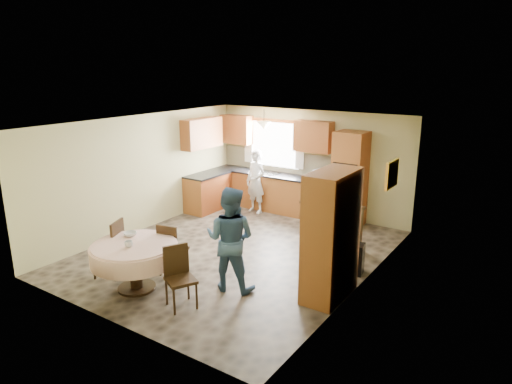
{
  "coord_description": "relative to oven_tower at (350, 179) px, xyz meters",
  "views": [
    {
      "loc": [
        4.88,
        -6.62,
        3.49
      ],
      "look_at": [
        0.25,
        0.3,
        1.18
      ],
      "focal_mm": 32.0,
      "sensor_mm": 36.0,
      "label": 1
    }
  ],
  "objects": [
    {
      "name": "base_cab_back",
      "position": [
        -2.0,
        0.01,
        -0.62
      ],
      "size": [
        3.3,
        0.6,
        0.88
      ],
      "primitive_type": "cube",
      "color": "#AC6C2E",
      "rests_on": "floor"
    },
    {
      "name": "wall_front",
      "position": [
        -1.15,
        -5.69,
        0.19
      ],
      "size": [
        5.0,
        0.02,
        2.5
      ],
      "primitive_type": "cube",
      "color": "tan",
      "rests_on": "floor"
    },
    {
      "name": "bottle_sideboard",
      "position": [
        0.52,
        -1.46,
        -0.05
      ],
      "size": [
        0.14,
        0.14,
        0.32
      ],
      "primitive_type": "imported",
      "rotation": [
        0.0,
        0.0,
        0.13
      ],
      "color": "silver",
      "rests_on": "sideboard"
    },
    {
      "name": "dining_table",
      "position": [
        -1.61,
        -4.81,
        -0.45
      ],
      "size": [
        1.37,
        1.37,
        0.78
      ],
      "color": "#39240F",
      "rests_on": "floor"
    },
    {
      "name": "space_heater",
      "position": [
        1.05,
        -2.32,
        -0.79
      ],
      "size": [
        0.44,
        0.34,
        0.54
      ],
      "primitive_type": "cube",
      "rotation": [
        0.0,
        0.0,
        0.18
      ],
      "color": "black",
      "rests_on": "floor"
    },
    {
      "name": "curtain_right",
      "position": [
        -1.4,
        0.24,
        0.59
      ],
      "size": [
        0.22,
        0.02,
        1.15
      ],
      "primitive_type": "cube",
      "color": "white",
      "rests_on": "wall_back"
    },
    {
      "name": "counter_left",
      "position": [
        -3.35,
        -0.89,
        -0.16
      ],
      "size": [
        0.64,
        1.2,
        0.04
      ],
      "primitive_type": "cube",
      "color": "black",
      "rests_on": "base_cab_left"
    },
    {
      "name": "oven_upper",
      "position": [
        0.0,
        -0.31,
        0.19
      ],
      "size": [
        0.56,
        0.01,
        0.45
      ],
      "primitive_type": "cube",
      "color": "black",
      "rests_on": "oven_tower"
    },
    {
      "name": "floor",
      "position": [
        -1.15,
        -2.69,
        -1.06
      ],
      "size": [
        5.0,
        6.0,
        0.01
      ],
      "primitive_type": "cube",
      "color": "brown",
      "rests_on": "ground"
    },
    {
      "name": "wall_right",
      "position": [
        1.35,
        -2.69,
        0.19
      ],
      "size": [
        0.02,
        6.0,
        2.5
      ],
      "primitive_type": "cube",
      "color": "tan",
      "rests_on": "floor"
    },
    {
      "name": "cupboard",
      "position": [
        1.07,
        -3.29,
        -0.06
      ],
      "size": [
        0.53,
        1.05,
        2.01
      ],
      "primitive_type": "cube",
      "color": "#AC6C2E",
      "rests_on": "floor"
    },
    {
      "name": "wall_left",
      "position": [
        -3.65,
        -2.69,
        0.19
      ],
      "size": [
        0.02,
        6.0,
        2.5
      ],
      "primitive_type": "cube",
      "color": "tan",
      "rests_on": "floor"
    },
    {
      "name": "microwave",
      "position": [
        -0.58,
        -0.04,
        -0.0
      ],
      "size": [
        0.53,
        0.4,
        0.27
      ],
      "primitive_type": "imported",
      "rotation": [
        0.0,
        0.0,
        -0.14
      ],
      "color": "silver",
      "rests_on": "counter_back"
    },
    {
      "name": "chair_left",
      "position": [
        -2.29,
        -4.7,
        -0.51
      ],
      "size": [
        0.57,
        0.57,
        1.0
      ],
      "rotation": [
        0.0,
        0.0,
        -1.17
      ],
      "color": "#39240F",
      "rests_on": "floor"
    },
    {
      "name": "person_sink",
      "position": [
        -2.25,
        -0.39,
        -0.29
      ],
      "size": [
        0.62,
        0.46,
        1.54
      ],
      "primitive_type": "imported",
      "rotation": [
        0.0,
        0.0,
        -0.17
      ],
      "color": "silver",
      "rests_on": "floor"
    },
    {
      "name": "ceiling",
      "position": [
        -1.15,
        -2.69,
        1.44
      ],
      "size": [
        5.0,
        6.0,
        0.01
      ],
      "primitive_type": "cube",
      "color": "white",
      "rests_on": "wall_back"
    },
    {
      "name": "framed_picture",
      "position": [
        1.32,
        -1.3,
        0.54
      ],
      "size": [
        0.06,
        0.6,
        0.5
      ],
      "color": "gold",
      "rests_on": "wall_right"
    },
    {
      "name": "bowl_sideboard",
      "position": [
        0.01,
        -1.46,
        -0.19
      ],
      "size": [
        0.2,
        0.2,
        0.05
      ],
      "primitive_type": "imported",
      "rotation": [
        0.0,
        0.0,
        -0.03
      ],
      "color": "#B2B2B2",
      "rests_on": "sideboard"
    },
    {
      "name": "oven_lower",
      "position": [
        0.0,
        -0.31,
        -0.31
      ],
      "size": [
        0.56,
        0.01,
        0.45
      ],
      "primitive_type": "cube",
      "color": "black",
      "rests_on": "oven_tower"
    },
    {
      "name": "backsplash",
      "position": [
        -2.0,
        0.3,
        0.12
      ],
      "size": [
        3.3,
        0.02,
        0.55
      ],
      "primitive_type": "cube",
      "color": "beige",
      "rests_on": "wall_back"
    },
    {
      "name": "counter_back",
      "position": [
        -2.0,
        0.01,
        -0.16
      ],
      "size": [
        3.3,
        0.64,
        0.04
      ],
      "primitive_type": "cube",
      "color": "black",
      "rests_on": "base_cab_back"
    },
    {
      "name": "chair_back",
      "position": [
        -1.48,
        -4.13,
        -0.54
      ],
      "size": [
        0.48,
        0.48,
        0.93
      ],
      "rotation": [
        0.0,
        0.0,
        3.34
      ],
      "color": "#39240F",
      "rests_on": "floor"
    },
    {
      "name": "window",
      "position": [
        -2.15,
        0.29,
        0.54
      ],
      "size": [
        1.4,
        0.03,
        1.1
      ],
      "primitive_type": "cube",
      "color": "white",
      "rests_on": "wall_back"
    },
    {
      "name": "oven_tower",
      "position": [
        0.0,
        0.0,
        0.0
      ],
      "size": [
        0.66,
        0.62,
        2.12
      ],
      "primitive_type": "cube",
      "color": "#AC6C2E",
      "rests_on": "floor"
    },
    {
      "name": "person_dining",
      "position": [
        -0.35,
        -3.94,
        -0.21
      ],
      "size": [
        0.96,
        0.82,
        1.7
      ],
      "primitive_type": "imported",
      "rotation": [
        0.0,
        0.0,
        3.38
      ],
      "color": "#375879",
      "rests_on": "floor"
    },
    {
      "name": "wall_cab_left",
      "position": [
        -3.2,
        0.15,
        0.85
      ],
      "size": [
        0.85,
        0.33,
        0.72
      ],
      "primitive_type": "cube",
      "color": "#A35828",
      "rests_on": "wall_back"
    },
    {
      "name": "base_cab_left",
      "position": [
        -3.35,
        -0.89,
        -0.62
      ],
      "size": [
        0.6,
        1.2,
        0.88
      ],
      "primitive_type": "cube",
      "color": "#AC6C2E",
      "rests_on": "floor"
    },
    {
      "name": "cup_table",
      "position": [
        -1.56,
        -4.95,
        -0.23
      ],
      "size": [
        0.16,
        0.16,
        0.1
      ],
      "primitive_type": "imported",
      "rotation": [
        0.0,
        0.0,
        -0.36
      ],
      "color": "#B2B2B2",
      "rests_on": "dining_table"
    },
    {
      "name": "wall_cab_right",
      "position": [
        -1.0,
        0.15,
        0.85
      ],
      "size": [
        0.9,
        0.33,
        0.72
      ],
      "primitive_type": "cube",
      "color": "#A35828",
      "rests_on": "wall_back"
    },
    {
      "name": "sideboard",
      "position": [
        0.25,
        -1.46,
        -0.64
      ],
      "size": [
        1.23,
        0.6,
        0.85
      ],
      "primitive_type": "cube",
      "rotation": [
        0.0,
        0.0,
        -0.09
      ],
      "color": "#39240F",
      "rests_on": "floor"
    },
    {
      "name": "wall_cab_side",
      "position": [
        -3.48,
        -0.89,
        0.85
      ],
      "size": [
        0.33,
        1.2,
        0.72
      ],
      "primitive_type": "cube",
      "color": "#A35828",
      "rests_on": "wall_left"
    },
    {
      "name": "wall_back",
      "position": [
        -1.15,
        0.31,
        0.19
      ],
      "size": [
        5.0,
        0.02,
        2.5
      ],
      "primitive_type": "cube",
      "color": "tan",
      "rests_on": "floor"
    },
    {
      "name": "chair_right",
      "position": [
        -0.68,
        -4.8,
        -0.55
      ],
      "size": [
        0.54,
        0.54,
        0.93
      ],
      "rotation": [
        0.0,
        0.0,
        1.1
      ],
      "color": "#39240F",
      "rests_on": "floor"
    },
    {
      "name": "curtain_left",
      "position": [
        -2.9,
        0.24,
        0.59
      ],
      "size": [
        0.22,
        0.02,
        1.15
      ],
      "primitive_type": "cube",
      "color": "white",
      "rests_on": "wall_back"
    },
    {
      "name": "pendant",
      "position": [
        -2.15,
        -0.19,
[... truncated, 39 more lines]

